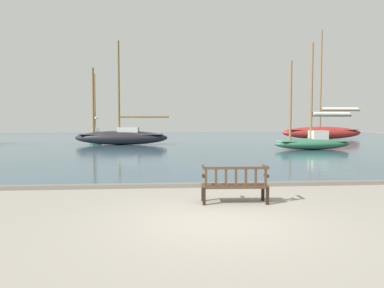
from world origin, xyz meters
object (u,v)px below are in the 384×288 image
Objects in this scene: sailboat_far_port at (322,131)px; park_bench at (235,184)px; sailboat_nearest_starboard at (96,135)px; sailboat_far_starboard at (313,141)px; sailboat_outer_starboard at (122,136)px.

park_bench is at bearing -118.41° from sailboat_far_port.
sailboat_nearest_starboard is at bearing -175.45° from sailboat_far_port.
sailboat_far_starboard reaches higher than sailboat_nearest_starboard.
sailboat_nearest_starboard is 25.90m from sailboat_far_starboard.
sailboat_far_starboard is (9.59, 16.83, 0.29)m from park_bench.
sailboat_far_port is 1.80× the size of sailboat_far_starboard.
sailboat_far_port is 27.84m from sailboat_outer_starboard.
sailboat_nearest_starboard is 1.00× the size of sailboat_far_starboard.
sailboat_outer_starboard is at bearing 103.02° from park_bench.
sailboat_far_port is at bearing 24.82° from sailboat_outer_starboard.
park_bench is at bearing -76.98° from sailboat_outer_starboard.
sailboat_far_starboard is at bearing -117.28° from sailboat_far_port.
sailboat_nearest_starboard is at bearing 138.81° from sailboat_far_starboard.
park_bench is 35.30m from sailboat_nearest_starboard.
sailboat_nearest_starboard is 0.82× the size of sailboat_outer_starboard.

